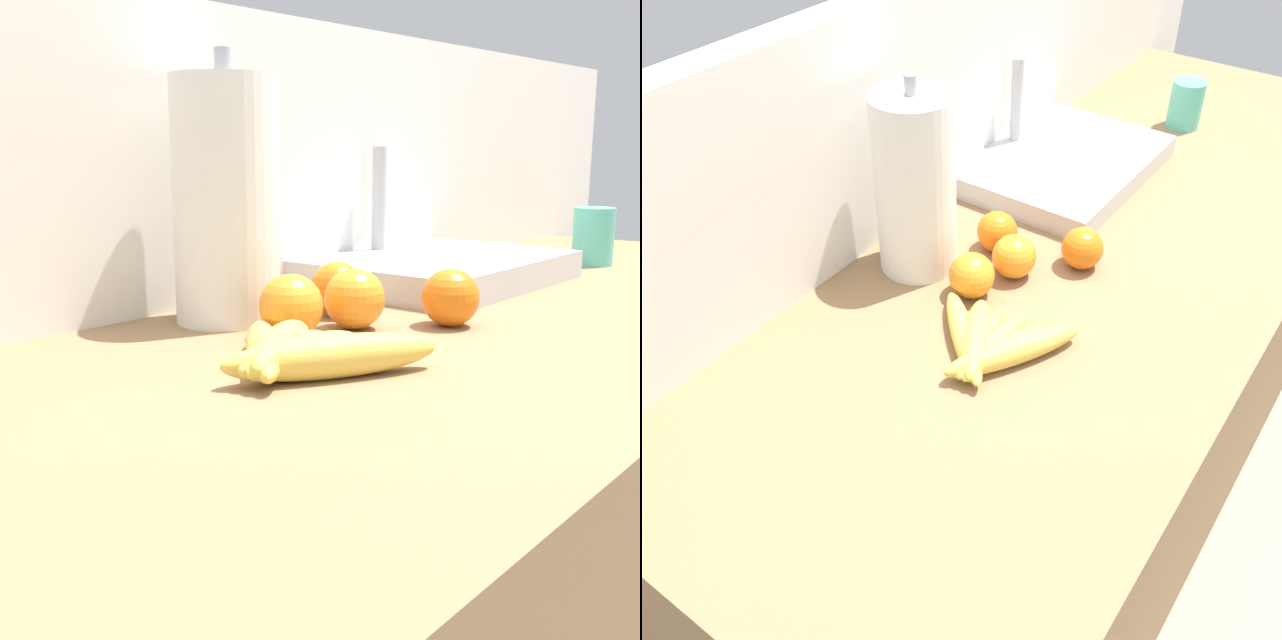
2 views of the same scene
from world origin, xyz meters
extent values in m
plane|color=gray|center=(0.00, 0.00, 0.00)|extent=(6.00, 6.00, 0.00)
cube|color=olive|center=(0.00, 0.00, 0.45)|extent=(1.82, 0.65, 0.90)
cube|color=silver|center=(0.00, 0.36, 0.65)|extent=(2.22, 0.06, 1.30)
ellipsoid|color=#E6C14C|center=(-0.39, -0.03, 0.92)|extent=(0.21, 0.14, 0.04)
ellipsoid|color=#E0CC4C|center=(-0.40, -0.01, 0.92)|extent=(0.17, 0.08, 0.04)
ellipsoid|color=#DAC54C|center=(-0.39, 0.00, 0.92)|extent=(0.17, 0.04, 0.04)
ellipsoid|color=#DAD34C|center=(-0.40, 0.01, 0.92)|extent=(0.17, 0.08, 0.04)
ellipsoid|color=#DDC54C|center=(-0.40, 0.03, 0.92)|extent=(0.17, 0.12, 0.04)
ellipsoid|color=#E9C64C|center=(-0.40, 0.05, 0.92)|extent=(0.17, 0.18, 0.04)
sphere|color=orange|center=(-0.29, 0.11, 0.94)|extent=(0.07, 0.07, 0.07)
sphere|color=orange|center=(-0.12, 0.00, 0.94)|extent=(0.07, 0.07, 0.07)
sphere|color=orange|center=(-0.21, 0.08, 0.94)|extent=(0.07, 0.07, 0.07)
sphere|color=orange|center=(-0.16, 0.14, 0.94)|extent=(0.07, 0.07, 0.07)
cylinder|color=white|center=(-0.27, 0.23, 1.05)|extent=(0.13, 0.13, 0.30)
cylinder|color=gray|center=(-0.27, 0.23, 1.07)|extent=(0.02, 0.02, 0.33)
cube|color=#B7BABF|center=(0.14, 0.18, 0.92)|extent=(0.41, 0.32, 0.04)
cylinder|color=#B2B2B7|center=(0.14, 0.30, 1.03)|extent=(0.02, 0.02, 0.17)
cylinder|color=#56BFAC|center=(0.49, 0.07, 0.95)|extent=(0.07, 0.07, 0.10)
camera|label=1|loc=(-0.97, -0.50, 1.12)|focal=45.46mm
camera|label=2|loc=(-1.05, -0.41, 1.62)|focal=40.25mm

